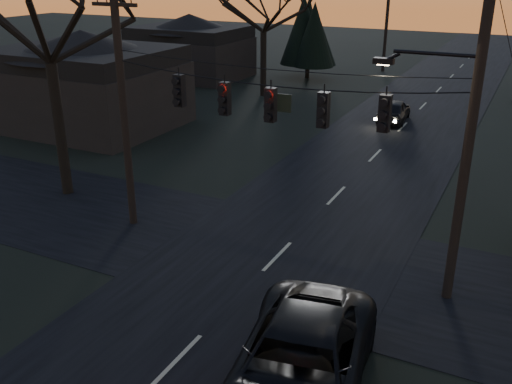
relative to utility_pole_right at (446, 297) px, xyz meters
The scene contains 13 objects.
main_road 11.41m from the utility_pole_right, 118.81° to the left, with size 8.00×120.00×0.02m, color black.
cross_road 5.50m from the utility_pole_right, behind, with size 60.00×7.00×0.02m, color black.
utility_pole_right is the anchor object (origin of this frame).
utility_pole_left 11.50m from the utility_pole_right, behind, with size 1.80×0.30×8.50m, color black, non-canonical shape.
utility_pole_far_l 37.79m from the utility_pole_right, 107.72° to the left, with size 0.30×0.30×8.00m, color black, non-canonical shape.
span_signal_assembly 7.77m from the utility_pole_right, behind, with size 11.50×0.44×1.60m.
bare_tree_left 17.72m from the utility_pole_right, behind, with size 9.53×9.53×11.03m.
bare_tree_dist 28.50m from the utility_pole_right, 127.16° to the left, with size 7.79×7.79×9.15m.
evergreen_dist 34.39m from the utility_pole_right, 118.72° to the left, with size 3.85×3.85×6.39m.
house_left_near 24.78m from the utility_pole_right, 156.04° to the left, with size 10.00×8.00×5.60m.
house_left_far 36.51m from the utility_pole_right, 134.44° to the left, with size 9.00×7.00×5.20m.
suv_near 6.35m from the utility_pole_right, 111.46° to the right, with size 2.90×6.28×1.75m, color black.
sedan_oncoming_a 20.11m from the utility_pole_right, 108.42° to the left, with size 1.64×4.07×1.39m, color black.
Camera 1 is at (6.93, -5.45, 9.21)m, focal length 40.00 mm.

